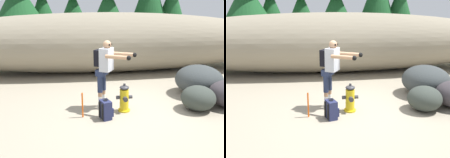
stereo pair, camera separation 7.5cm
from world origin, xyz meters
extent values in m
cube|color=gray|center=(0.00, 0.00, -0.02)|extent=(56.00, 56.00, 0.04)
ellipsoid|color=gray|center=(0.00, 4.25, 1.19)|extent=(16.01, 3.20, 2.38)
cylinder|color=gold|center=(-0.15, -0.01, 0.02)|extent=(0.30, 0.30, 0.04)
cylinder|color=gold|center=(-0.15, -0.01, 0.30)|extent=(0.22, 0.22, 0.52)
ellipsoid|color=#333338|center=(-0.15, -0.01, 0.61)|extent=(0.23, 0.23, 0.10)
cylinder|color=#333338|center=(-0.15, -0.01, 0.68)|extent=(0.06, 0.06, 0.05)
cylinder|color=#333338|center=(-0.31, -0.01, 0.36)|extent=(0.09, 0.09, 0.09)
cylinder|color=#333338|center=(0.00, -0.01, 0.36)|extent=(0.09, 0.09, 0.09)
cylinder|color=#333338|center=(-0.15, -0.16, 0.36)|extent=(0.11, 0.09, 0.11)
cube|color=beige|center=(-0.57, 0.36, 0.04)|extent=(0.27, 0.22, 0.09)
cylinder|color=white|center=(-0.63, 0.39, 0.21)|extent=(0.10, 0.10, 0.24)
cylinder|color=tan|center=(-0.63, 0.39, 0.39)|extent=(0.10, 0.10, 0.11)
cylinder|color=#232D4C|center=(-0.63, 0.39, 0.66)|extent=(0.13, 0.13, 0.44)
cube|color=beige|center=(-0.68, 0.18, 0.04)|extent=(0.27, 0.22, 0.09)
cylinder|color=white|center=(-0.73, 0.21, 0.21)|extent=(0.10, 0.10, 0.24)
cylinder|color=tan|center=(-0.73, 0.21, 0.39)|extent=(0.10, 0.10, 0.11)
cylinder|color=#232D4C|center=(-0.73, 0.21, 0.66)|extent=(0.13, 0.13, 0.44)
cube|color=#232D4C|center=(-0.68, 0.30, 0.93)|extent=(0.34, 0.38, 0.16)
cube|color=#B7BCC6|center=(-0.56, 0.23, 1.26)|extent=(0.39, 0.43, 0.56)
cube|color=black|center=(-0.73, 0.33, 1.29)|extent=(0.28, 0.32, 0.40)
sphere|color=tan|center=(-0.54, 0.22, 1.63)|extent=(0.20, 0.20, 0.20)
cube|color=black|center=(-0.47, 0.18, 1.63)|extent=(0.09, 0.14, 0.04)
cylinder|color=tan|center=(-0.13, 0.23, 1.39)|extent=(0.54, 0.37, 0.09)
sphere|color=black|center=(0.10, 0.09, 1.39)|extent=(0.11, 0.11, 0.11)
cylinder|color=tan|center=(-0.35, -0.15, 1.39)|extent=(0.54, 0.37, 0.09)
sphere|color=black|center=(-0.12, -0.28, 1.39)|extent=(0.11, 0.11, 0.11)
cube|color=#23284C|center=(-0.66, -0.39, 0.22)|extent=(0.28, 0.35, 0.44)
cube|color=#23284C|center=(-0.54, -0.35, 0.15)|extent=(0.12, 0.22, 0.20)
torus|color=black|center=(-0.66, -0.39, 0.46)|extent=(0.10, 0.10, 0.02)
cube|color=black|center=(-0.79, -0.35, 0.22)|extent=(0.04, 0.06, 0.37)
cube|color=black|center=(-0.74, -0.51, 0.22)|extent=(0.04, 0.06, 0.37)
ellipsoid|color=#353A3B|center=(2.27, 0.92, 0.44)|extent=(1.55, 1.58, 0.88)
ellipsoid|color=#333933|center=(1.69, -0.19, 0.31)|extent=(1.12, 1.12, 0.62)
cylinder|color=#47331E|center=(-4.47, 8.94, 0.83)|extent=(0.35, 0.35, 1.65)
cone|color=#194C23|center=(-4.47, 8.94, 2.88)|extent=(2.89, 2.89, 2.46)
cylinder|color=#47331E|center=(-3.36, 10.22, 0.73)|extent=(0.22, 0.22, 1.46)
cone|color=#194C23|center=(-3.36, 10.22, 2.64)|extent=(1.85, 1.85, 2.36)
cylinder|color=#47331E|center=(-1.52, 11.29, 0.70)|extent=(0.25, 0.25, 1.40)
cone|color=#194C23|center=(-1.52, 11.29, 2.57)|extent=(2.08, 2.08, 2.36)
cylinder|color=#47331E|center=(0.55, 8.74, 0.61)|extent=(0.29, 0.29, 1.22)
cone|color=#194C23|center=(0.55, 8.74, 2.49)|extent=(2.39, 2.39, 2.54)
cylinder|color=#47331E|center=(3.03, 8.89, 0.73)|extent=(0.29, 0.29, 1.45)
cylinder|color=#47331E|center=(4.44, 8.93, 0.62)|extent=(0.25, 0.25, 1.24)
cone|color=#194C23|center=(4.44, 8.93, 2.71)|extent=(2.07, 2.07, 2.94)
cylinder|color=#E55914|center=(-1.18, -0.24, 0.30)|extent=(0.04, 0.04, 0.60)
camera|label=1|loc=(-1.20, -5.34, 2.36)|focal=37.68mm
camera|label=2|loc=(-1.13, -5.35, 2.36)|focal=37.68mm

